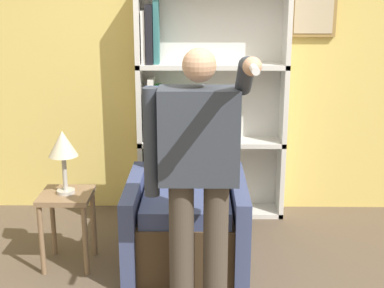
% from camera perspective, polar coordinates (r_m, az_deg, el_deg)
% --- Properties ---
extents(wall_back, '(8.00, 0.11, 2.80)m').
position_cam_1_polar(wall_back, '(4.71, 1.67, 9.45)').
color(wall_back, '#E0C160').
rests_on(wall_back, ground_plane).
extents(bookcase, '(1.27, 0.28, 2.00)m').
position_cam_1_polar(bookcase, '(4.63, 0.60, 3.94)').
color(bookcase, silver).
rests_on(bookcase, ground_plane).
extents(armchair, '(0.85, 0.92, 1.24)m').
position_cam_1_polar(armchair, '(3.96, -0.56, -7.19)').
color(armchair, '#4C3823').
rests_on(armchair, ground_plane).
extents(person_standing, '(0.61, 0.78, 1.64)m').
position_cam_1_polar(person_standing, '(3.09, 0.70, -2.69)').
color(person_standing, '#473D33').
rests_on(person_standing, ground_plane).
extents(side_table, '(0.36, 0.36, 0.55)m').
position_cam_1_polar(side_table, '(3.95, -13.18, -6.73)').
color(side_table, '#846647').
rests_on(side_table, ground_plane).
extents(table_lamp, '(0.21, 0.21, 0.46)m').
position_cam_1_polar(table_lamp, '(3.80, -13.61, -0.28)').
color(table_lamp, '#B7B2A8').
rests_on(table_lamp, side_table).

